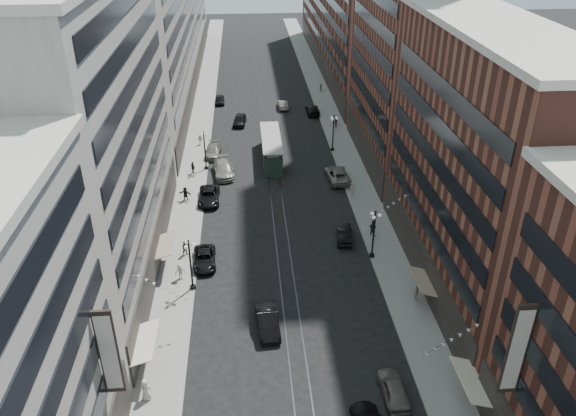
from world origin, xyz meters
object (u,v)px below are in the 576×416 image
object	(u,v)px
pedestrian_extra_2	(321,87)
car_7	(209,196)
car_4	(394,389)
car_10	(344,234)
car_5	(267,320)
pedestrian_1	(146,390)
pedestrian_5	(185,194)
pedestrian_8	(352,189)
pedestrian_2	(186,248)
pedestrian_extra_1	(193,168)
car_12	(313,109)
car_extra_0	(223,169)
car_9	(220,100)
streetcar	(271,149)
pedestrian_4	(416,293)
pedestrian_extra_0	(180,271)
car_14	(283,105)
lamppost_sw_far	(190,263)
lamppost_se_far	(374,233)
lamppost_sw_mid	(205,149)
car_2	(205,259)
pedestrian_6	(200,140)
car_11	(337,175)
car_13	(240,120)
lamppost_se_mid	(333,132)
pedestrian_7	(373,228)
car_8	(213,151)
pedestrian_9	(336,124)

from	to	relation	value
pedestrian_extra_2	car_7	bearing A→B (deg)	11.31
car_4	car_10	size ratio (longest dim) A/B	1.00
car_5	pedestrian_1	world-z (taller)	pedestrian_1
pedestrian_5	pedestrian_8	distance (m)	20.81
pedestrian_2	pedestrian_extra_1	distance (m)	19.91
car_7	pedestrian_8	size ratio (longest dim) A/B	2.93
pedestrian_1	car_12	distance (m)	64.90
car_extra_0	car_9	bearing A→B (deg)	85.64
streetcar	pedestrian_extra_1	bearing A→B (deg)	-158.97
pedestrian_4	pedestrian_5	distance (m)	31.57
pedestrian_5	pedestrian_extra_0	size ratio (longest dim) A/B	1.04
pedestrian_4	car_14	xyz separation A→B (m)	(-8.65, 54.86, -0.23)
streetcar	car_4	distance (m)	45.01
lamppost_sw_far	lamppost_se_far	world-z (taller)	same
pedestrian_2	pedestrian_5	bearing A→B (deg)	76.33
lamppost_sw_mid	pedestrian_8	bearing A→B (deg)	-26.70
car_2	pedestrian_extra_2	distance (m)	59.23
pedestrian_4	pedestrian_6	world-z (taller)	pedestrian_4
car_11	pedestrian_6	distance (m)	23.15
pedestrian_extra_2	car_10	bearing A→B (deg)	31.35
pedestrian_2	car_7	world-z (taller)	pedestrian_2
car_14	pedestrian_extra_1	distance (m)	29.32
pedestrian_2	car_13	size ratio (longest dim) A/B	0.35
lamppost_se_mid	pedestrian_1	xyz separation A→B (m)	(-20.94, -45.44, -2.00)
lamppost_sw_mid	pedestrian_8	xyz separation A→B (m)	(18.70, -9.40, -2.02)
car_2	car_14	distance (m)	48.63
pedestrian_1	car_9	size ratio (longest dim) A/B	0.46
car_9	pedestrian_7	bearing A→B (deg)	-70.08
lamppost_se_mid	car_8	bearing A→B (deg)	-178.95
lamppost_se_mid	pedestrian_8	world-z (taller)	lamppost_se_mid
lamppost_sw_mid	pedestrian_2	distance (m)	21.31
car_8	car_11	size ratio (longest dim) A/B	0.87
lamppost_se_mid	pedestrian_5	distance (m)	24.86
lamppost_se_far	pedestrian_extra_1	world-z (taller)	lamppost_se_far
car_8	car_10	xyz separation A→B (m)	(15.25, -23.91, -0.02)
car_13	pedestrian_2	bearing A→B (deg)	-91.90
lamppost_sw_far	car_2	xyz separation A→B (m)	(0.94, 4.18, -2.42)
car_9	pedestrian_extra_1	bearing A→B (deg)	-96.81
car_5	pedestrian_extra_2	xyz separation A→B (m)	(13.36, 66.20, 0.13)
car_extra_0	car_5	bearing A→B (deg)	-88.52
car_9	car_14	xyz separation A→B (m)	(11.23, -3.60, 0.01)
car_7	pedestrian_7	bearing A→B (deg)	-27.37
car_7	pedestrian_extra_0	xyz separation A→B (m)	(-2.10, -16.05, 0.24)
pedestrian_2	car_14	bearing A→B (deg)	55.23
car_5	car_13	bearing A→B (deg)	88.11
car_12	pedestrian_9	xyz separation A→B (m)	(2.90, -7.64, 0.20)
lamppost_sw_mid	car_12	size ratio (longest dim) A/B	1.05
pedestrian_1	car_14	bearing A→B (deg)	-97.09
car_7	car_12	world-z (taller)	car_12
car_2	pedestrian_4	size ratio (longest dim) A/B	3.10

